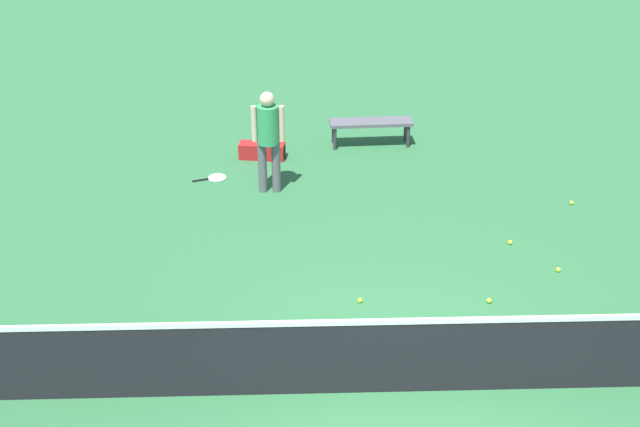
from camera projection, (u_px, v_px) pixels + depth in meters
ground_plane at (394, 391)px, 8.76m from camera, size 40.00×40.00×0.00m
court_net at (396, 355)px, 8.52m from camera, size 10.09×0.09×1.07m
player_near_side at (268, 134)px, 12.57m from camera, size 0.52×0.35×1.70m
tennis_racket_near_player at (216, 178)px, 13.45m from camera, size 0.61×0.40×0.03m
tennis_ball_near_player at (558, 270)px, 10.88m from camera, size 0.07×0.07×0.07m
tennis_ball_by_net at (510, 242)px, 11.53m from camera, size 0.07×0.07×0.07m
tennis_ball_midcourt at (572, 203)px, 12.61m from camera, size 0.07×0.07×0.07m
tennis_ball_baseline at (360, 300)px, 10.24m from camera, size 0.07×0.07×0.07m
tennis_ball_stray_left at (489, 301)px, 10.23m from camera, size 0.07×0.07×0.07m
courtside_bench at (371, 124)px, 14.50m from camera, size 1.52×0.47×0.48m
equipment_bag at (264, 151)px, 14.12m from camera, size 0.83×0.39×0.28m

